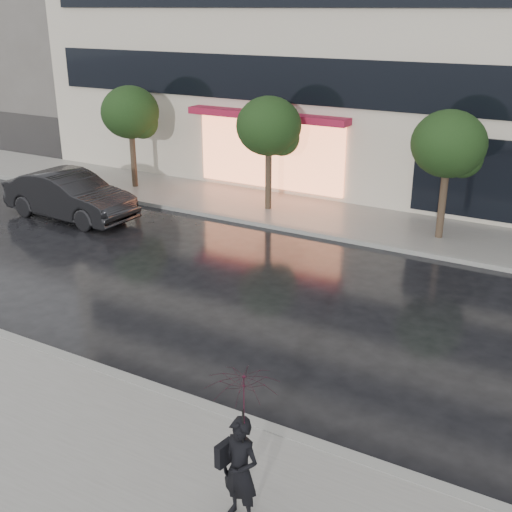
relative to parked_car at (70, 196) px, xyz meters
The scene contains 11 objects.
ground 10.38m from the parked_car, 35.43° to the right, with size 120.00×120.00×0.00m, color black.
sidewalk_near 12.54m from the parked_car, 47.65° to the right, with size 60.00×4.50×0.12m, color slate.
sidewalk_far 9.47m from the parked_car, 26.75° to the left, with size 60.00×3.50×0.12m, color slate.
curb_near 10.98m from the parked_car, 39.70° to the right, with size 60.00×0.25×0.14m, color gray.
curb_far 8.83m from the parked_car, 16.51° to the left, with size 60.00×0.25×0.14m, color gray.
bg_building_left 28.46m from the parked_car, 134.37° to the left, with size 14.00×10.00×12.00m, color #59544F.
tree_far_west 4.58m from the parked_car, 97.17° to the left, with size 2.20×2.20×3.99m.
tree_mid_west 7.14m from the parked_car, 36.27° to the left, with size 2.20×2.20×3.99m.
tree_mid_east 12.36m from the parked_car, 19.32° to the left, with size 2.20×2.20×3.99m.
parked_car is the anchor object (origin of this frame).
pedestrian_with_umbrella 15.18m from the parked_car, 36.35° to the right, with size 1.11×1.13×2.32m.
Camera 1 is at (7.40, -8.92, 6.74)m, focal length 45.00 mm.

